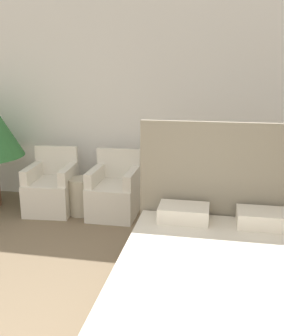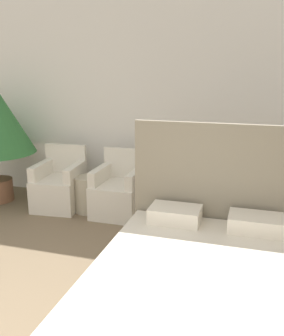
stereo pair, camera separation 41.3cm
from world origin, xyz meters
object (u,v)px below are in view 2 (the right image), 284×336
Objects in this scene: armchair_near_window_left at (59,188)px; side_table at (87,194)px; armchair_near_window_right at (119,194)px; bed at (200,295)px.

armchair_near_window_left reaches higher than side_table.
armchair_near_window_left is 1.73× the size of side_table.
armchair_near_window_right is at bearing -5.07° from armchair_near_window_left.
armchair_near_window_left is 0.85m from armchair_near_window_right.
armchair_near_window_right is (0.85, 0.00, 0.00)m from armchair_near_window_left.
bed reaches higher than armchair_near_window_right.
bed is 2.34m from armchair_near_window_right.
armchair_near_window_right is at bearing 124.62° from bed.
bed is 2.91m from armchair_near_window_left.
bed is 2.58m from side_table.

